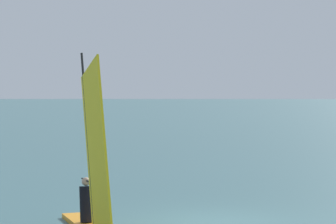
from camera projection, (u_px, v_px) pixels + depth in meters
name	position (u px, v px, depth m)	size (l,w,h in m)	color
ground_plane	(217.00, 222.00, 18.22)	(4000.00, 4000.00, 0.00)	#386066
windsurfer	(90.00, 177.00, 17.13)	(2.82, 3.25, 4.60)	orange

